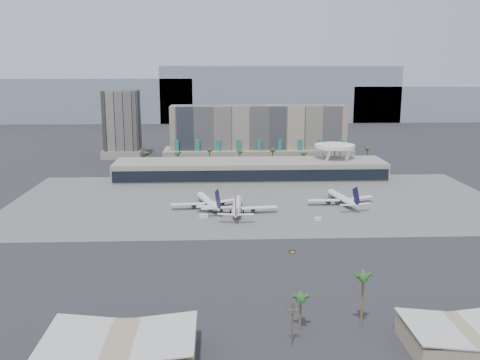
{
  "coord_description": "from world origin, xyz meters",
  "views": [
    {
      "loc": [
        -21.14,
        -222.17,
        71.3
      ],
      "look_at": [
        -9.5,
        40.0,
        14.66
      ],
      "focal_mm": 40.0,
      "sensor_mm": 36.0,
      "label": 1
    }
  ],
  "objects_px": {
    "taxiway_sign": "(292,252)",
    "airliner_right": "(342,198)",
    "utility_pole": "(292,319)",
    "airliner_centre": "(237,206)",
    "service_vehicle_b": "(318,219)",
    "service_vehicle_a": "(204,216)",
    "airliner_left": "(208,202)"
  },
  "relations": [
    {
      "from": "airliner_left",
      "to": "airliner_right",
      "type": "bearing_deg",
      "value": -13.82
    },
    {
      "from": "airliner_centre",
      "to": "service_vehicle_b",
      "type": "distance_m",
      "value": 39.94
    },
    {
      "from": "service_vehicle_a",
      "to": "airliner_centre",
      "type": "bearing_deg",
      "value": 16.85
    },
    {
      "from": "airliner_left",
      "to": "service_vehicle_a",
      "type": "bearing_deg",
      "value": -113.43
    },
    {
      "from": "airliner_left",
      "to": "taxiway_sign",
      "type": "xyz_separation_m",
      "value": [
        33.45,
        -68.12,
        -2.91
      ]
    },
    {
      "from": "airliner_left",
      "to": "airliner_centre",
      "type": "height_order",
      "value": "airliner_centre"
    },
    {
      "from": "airliner_right",
      "to": "taxiway_sign",
      "type": "height_order",
      "value": "airliner_right"
    },
    {
      "from": "utility_pole",
      "to": "service_vehicle_b",
      "type": "relative_size",
      "value": 3.86
    },
    {
      "from": "service_vehicle_a",
      "to": "taxiway_sign",
      "type": "xyz_separation_m",
      "value": [
        35.43,
        -50.05,
        -0.46
      ]
    },
    {
      "from": "airliner_right",
      "to": "service_vehicle_b",
      "type": "height_order",
      "value": "airliner_right"
    },
    {
      "from": "utility_pole",
      "to": "taxiway_sign",
      "type": "distance_m",
      "value": 69.85
    },
    {
      "from": "utility_pole",
      "to": "airliner_right",
      "type": "height_order",
      "value": "airliner_right"
    },
    {
      "from": "utility_pole",
      "to": "airliner_right",
      "type": "xyz_separation_m",
      "value": [
        45.89,
        141.01,
        -3.82
      ]
    },
    {
      "from": "service_vehicle_b",
      "to": "taxiway_sign",
      "type": "bearing_deg",
      "value": -121.16
    },
    {
      "from": "utility_pole",
      "to": "taxiway_sign",
      "type": "height_order",
      "value": "utility_pole"
    },
    {
      "from": "airliner_centre",
      "to": "service_vehicle_b",
      "type": "height_order",
      "value": "airliner_centre"
    },
    {
      "from": "airliner_centre",
      "to": "service_vehicle_a",
      "type": "distance_m",
      "value": 17.81
    },
    {
      "from": "airliner_centre",
      "to": "service_vehicle_b",
      "type": "bearing_deg",
      "value": -16.35
    },
    {
      "from": "airliner_right",
      "to": "taxiway_sign",
      "type": "relative_size",
      "value": 16.11
    },
    {
      "from": "airliner_centre",
      "to": "taxiway_sign",
      "type": "height_order",
      "value": "airliner_centre"
    },
    {
      "from": "taxiway_sign",
      "to": "utility_pole",
      "type": "bearing_deg",
      "value": -86.55
    },
    {
      "from": "service_vehicle_a",
      "to": "utility_pole",
      "type": "bearing_deg",
      "value": -84.82
    },
    {
      "from": "airliner_right",
      "to": "utility_pole",
      "type": "bearing_deg",
      "value": -119.79
    },
    {
      "from": "airliner_left",
      "to": "service_vehicle_a",
      "type": "distance_m",
      "value": 18.34
    },
    {
      "from": "utility_pole",
      "to": "service_vehicle_b",
      "type": "distance_m",
      "value": 115.77
    },
    {
      "from": "airliner_right",
      "to": "service_vehicle_a",
      "type": "relative_size",
      "value": 9.41
    },
    {
      "from": "taxiway_sign",
      "to": "airliner_right",
      "type": "bearing_deg",
      "value": 74.99
    },
    {
      "from": "utility_pole",
      "to": "service_vehicle_a",
      "type": "distance_m",
      "value": 121.79
    },
    {
      "from": "airliner_centre",
      "to": "utility_pole",
      "type": "bearing_deg",
      "value": -81.73
    },
    {
      "from": "service_vehicle_b",
      "to": "taxiway_sign",
      "type": "relative_size",
      "value": 1.33
    },
    {
      "from": "utility_pole",
      "to": "airliner_centre",
      "type": "bearing_deg",
      "value": 94.32
    },
    {
      "from": "service_vehicle_b",
      "to": "airliner_right",
      "type": "bearing_deg",
      "value": 49.4
    }
  ]
}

